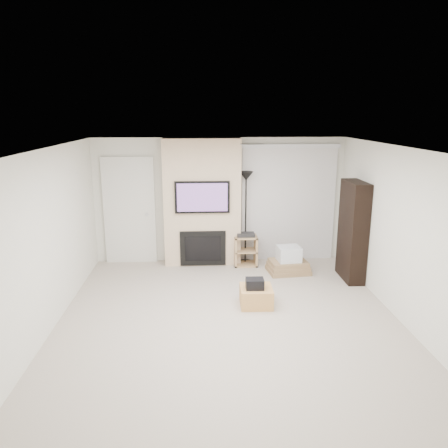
{
  "coord_description": "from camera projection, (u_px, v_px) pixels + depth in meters",
  "views": [
    {
      "loc": [
        -0.42,
        -5.89,
        2.96
      ],
      "look_at": [
        0.0,
        1.2,
        1.15
      ],
      "focal_mm": 35.0,
      "sensor_mm": 36.0,
      "label": 1
    }
  ],
  "objects": [
    {
      "name": "hvac_vent",
      "position": [
        252.0,
        144.0,
        6.63
      ],
      "size": [
        0.35,
        0.18,
        0.01
      ],
      "primitive_type": "cube",
      "color": "silver",
      "rests_on": "ceiling"
    },
    {
      "name": "wall_right",
      "position": [
        402.0,
        235.0,
        6.28
      ],
      "size": [
        0.0,
        5.5,
        2.5
      ],
      "primitive_type": "cube",
      "rotation": [
        1.57,
        0.0,
        1.57
      ],
      "color": "silver",
      "rests_on": "ground"
    },
    {
      "name": "fireplace_wall",
      "position": [
        202.0,
        203.0,
        8.58
      ],
      "size": [
        1.5,
        0.47,
        2.5
      ],
      "color": "beige",
      "rests_on": "floor"
    },
    {
      "name": "entry_door",
      "position": [
        130.0,
        211.0,
        8.71
      ],
      "size": [
        1.02,
        0.11,
        2.14
      ],
      "color": "silver",
      "rests_on": "floor"
    },
    {
      "name": "ceiling",
      "position": [
        229.0,
        148.0,
        5.83
      ],
      "size": [
        5.0,
        5.5,
        0.0
      ],
      "primitive_type": "cube",
      "color": "white",
      "rests_on": "wall_back"
    },
    {
      "name": "bookshelf",
      "position": [
        353.0,
        231.0,
        7.83
      ],
      "size": [
        0.3,
        0.8,
        1.8
      ],
      "color": "black",
      "rests_on": "floor"
    },
    {
      "name": "av_stand",
      "position": [
        246.0,
        248.0,
        8.68
      ],
      "size": [
        0.45,
        0.38,
        0.66
      ],
      "color": "tan",
      "rests_on": "floor"
    },
    {
      "name": "floor_lamp",
      "position": [
        246.0,
        192.0,
        8.52
      ],
      "size": [
        0.28,
        0.28,
        1.86
      ],
      "color": "black",
      "rests_on": "floor"
    },
    {
      "name": "black_bag",
      "position": [
        255.0,
        284.0,
        6.79
      ],
      "size": [
        0.29,
        0.23,
        0.16
      ],
      "primitive_type": "cube",
      "rotation": [
        0.0,
        0.0,
        -0.03
      ],
      "color": "black",
      "rests_on": "ottoman"
    },
    {
      "name": "ottoman",
      "position": [
        256.0,
        296.0,
        6.89
      ],
      "size": [
        0.51,
        0.51,
        0.3
      ],
      "primitive_type": "cube",
      "rotation": [
        0.0,
        0.0,
        -0.03
      ],
      "color": "tan",
      "rests_on": "floor"
    },
    {
      "name": "box_stack",
      "position": [
        288.0,
        263.0,
        8.31
      ],
      "size": [
        0.82,
        0.65,
        0.51
      ],
      "color": "#94734D",
      "rests_on": "floor"
    },
    {
      "name": "wall_left",
      "position": [
        48.0,
        241.0,
        6.0
      ],
      "size": [
        0.0,
        5.5,
        2.5
      ],
      "primitive_type": "cube",
      "rotation": [
        1.57,
        0.0,
        1.57
      ],
      "color": "silver",
      "rests_on": "ground"
    },
    {
      "name": "wall_front",
      "position": [
        253.0,
        334.0,
        3.48
      ],
      "size": [
        5.0,
        0.0,
        2.5
      ],
      "primitive_type": "cube",
      "rotation": [
        1.57,
        0.0,
        0.0
      ],
      "color": "silver",
      "rests_on": "ground"
    },
    {
      "name": "vertical_blinds",
      "position": [
        289.0,
        199.0,
        8.82
      ],
      "size": [
        1.98,
        0.1,
        2.37
      ],
      "color": "silver",
      "rests_on": "floor"
    },
    {
      "name": "floor",
      "position": [
        229.0,
        319.0,
        6.45
      ],
      "size": [
        5.0,
        5.5,
        0.0
      ],
      "primitive_type": "cube",
      "color": "#B4A595",
      "rests_on": "ground"
    },
    {
      "name": "wall_back",
      "position": [
        219.0,
        200.0,
        8.8
      ],
      "size": [
        5.0,
        0.0,
        2.5
      ],
      "primitive_type": "cube",
      "rotation": [
        1.57,
        0.0,
        0.0
      ],
      "color": "silver",
      "rests_on": "ground"
    }
  ]
}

